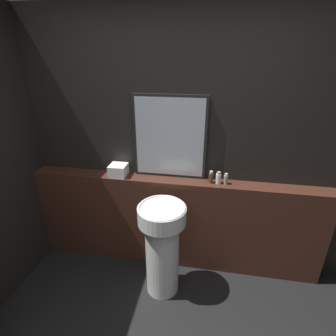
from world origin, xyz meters
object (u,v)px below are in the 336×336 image
(mirror, at_px, (170,138))
(pedestal_sink, at_px, (162,245))
(towel_stack, at_px, (118,170))
(conditioner_bottle, at_px, (218,178))
(lotion_bottle, at_px, (226,179))
(shampoo_bottle, at_px, (211,177))

(mirror, bearing_deg, pedestal_sink, -88.25)
(pedestal_sink, bearing_deg, mirror, 91.75)
(towel_stack, distance_m, conditioner_bottle, 0.97)
(lotion_bottle, bearing_deg, towel_stack, 180.00)
(pedestal_sink, relative_size, conditioner_bottle, 8.02)
(pedestal_sink, relative_size, lotion_bottle, 8.78)
(lotion_bottle, bearing_deg, shampoo_bottle, 180.00)
(shampoo_bottle, bearing_deg, pedestal_sink, -134.85)
(towel_stack, distance_m, shampoo_bottle, 0.90)
(pedestal_sink, xyz_separation_m, mirror, (-0.01, 0.46, 0.86))
(pedestal_sink, height_order, conditioner_bottle, conditioner_bottle)
(pedestal_sink, height_order, mirror, mirror)
(mirror, bearing_deg, shampoo_bottle, -10.29)
(shampoo_bottle, bearing_deg, mirror, 169.71)
(mirror, relative_size, lotion_bottle, 7.47)
(mirror, xyz_separation_m, lotion_bottle, (0.54, -0.07, -0.35))
(shampoo_bottle, bearing_deg, conditioner_bottle, 0.00)
(towel_stack, height_order, conditioner_bottle, conditioner_bottle)
(towel_stack, xyz_separation_m, shampoo_bottle, (0.90, -0.00, -0.00))
(pedestal_sink, bearing_deg, shampoo_bottle, 45.15)
(pedestal_sink, distance_m, conditioner_bottle, 0.79)
(towel_stack, bearing_deg, shampoo_bottle, -0.00)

